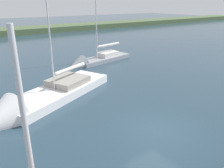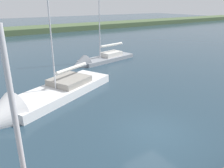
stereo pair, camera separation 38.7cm
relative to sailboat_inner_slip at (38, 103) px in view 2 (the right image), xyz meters
name	(u,v)px [view 2 (the right image)]	position (x,y,z in m)	size (l,w,h in m)	color
ground_plane	(155,132)	(-4.24, 6.89, -0.21)	(200.00, 200.00, 0.00)	#263D4C
far_shoreline	(2,35)	(-4.24, -39.68, -0.21)	(180.00, 8.00, 2.40)	#4C603D
sailboat_inner_slip	(38,103)	(0.00, 0.00, 0.00)	(11.21, 7.10, 13.39)	white
sailboat_far_left	(96,62)	(-9.07, -7.59, -0.07)	(9.03, 3.80, 10.69)	gray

